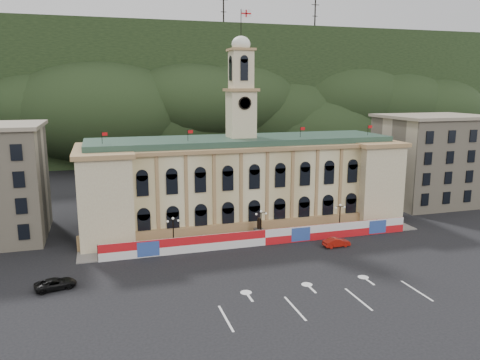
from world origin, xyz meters
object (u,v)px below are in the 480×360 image
object	(u,v)px
lamp_center	(261,223)
black_suv	(56,284)
red_sedan	(336,242)
statue	(259,232)

from	to	relation	value
lamp_center	black_suv	world-z (taller)	lamp_center
lamp_center	red_sedan	bearing A→B (deg)	-29.50
lamp_center	black_suv	bearing A→B (deg)	-161.86
statue	red_sedan	world-z (taller)	statue
black_suv	lamp_center	bearing A→B (deg)	-85.48
statue	lamp_center	xyz separation A→B (m)	(0.00, -1.00, 1.89)
statue	lamp_center	bearing A→B (deg)	-90.00
statue	black_suv	size ratio (longest dim) A/B	0.71
lamp_center	red_sedan	distance (m)	12.12
statue	red_sedan	bearing A→B (deg)	-33.53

